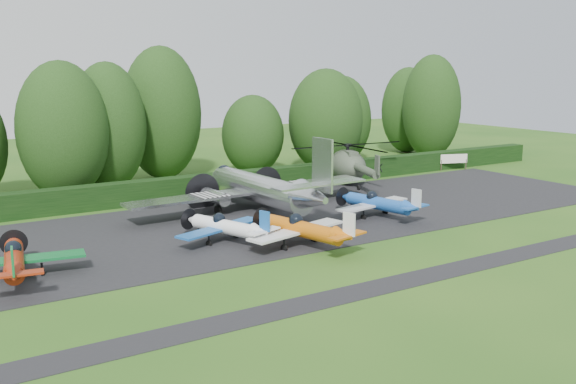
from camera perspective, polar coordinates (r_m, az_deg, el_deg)
ground at (r=39.27m, az=2.60°, el=-5.93°), size 160.00×160.00×0.00m
apron at (r=47.51m, az=-4.31°, el=-2.93°), size 70.00×18.00×0.01m
taxiway_verge at (r=34.77m, az=8.32°, el=-8.33°), size 70.00×2.00×0.00m
hedgerow at (r=57.23m, az=-9.50°, el=-0.64°), size 90.00×1.60×2.00m
transport_plane at (r=51.05m, az=-2.38°, el=0.29°), size 21.59×16.55×6.92m
light_plane_red at (r=38.04m, az=-23.19°, el=-5.54°), size 7.47×7.85×2.87m
light_plane_white at (r=42.60m, az=-5.58°, el=-3.06°), size 6.94×7.30×2.67m
light_plane_orange at (r=41.29m, az=1.33°, el=-3.30°), size 7.68×8.07×2.95m
light_plane_blue at (r=49.89m, az=7.98°, el=-0.97°), size 7.22×7.59×2.77m
helicopter at (r=63.47m, az=5.36°, el=2.60°), size 12.52×14.66×4.03m
sign_board at (r=74.49m, az=14.53°, el=2.82°), size 3.22×0.12×1.81m
tree_1 at (r=69.18m, az=-3.14°, el=5.09°), size 6.68×6.68×8.55m
tree_2 at (r=88.41m, az=10.59°, el=7.16°), size 7.00×7.00×11.43m
tree_4 at (r=67.20m, az=-11.16°, el=6.88°), size 8.07×8.07×13.59m
tree_5 at (r=58.96m, az=-19.39°, el=5.15°), size 7.78×7.78×12.06m
tree_6 at (r=62.17m, az=-15.69°, el=5.60°), size 6.99×6.99×11.98m
tree_8 at (r=70.87m, az=3.36°, el=6.35°), size 8.17×8.17×11.31m
tree_9 at (r=77.55m, az=4.80°, el=6.42°), size 7.08×7.08×10.44m
tree_12 at (r=82.97m, az=12.63°, el=7.38°), size 7.23×7.23×12.99m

